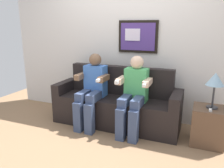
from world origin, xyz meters
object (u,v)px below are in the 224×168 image
person_on_right (134,93)px  couch (116,105)px  person_on_left (92,88)px  spare_remote_on_table (210,109)px  side_table_right (208,126)px  table_lamp (215,81)px

person_on_right → couch: bearing=152.9°
couch → person_on_left: bearing=-153.0°
person_on_left → couch: bearing=27.0°
person_on_right → spare_remote_on_table: 1.01m
couch → person_on_right: size_ratio=1.76×
side_table_right → table_lamp: 0.61m
side_table_right → table_lamp: size_ratio=1.09×
couch → spare_remote_on_table: size_ratio=14.99×
spare_remote_on_table → person_on_right: bearing=178.6°
person_on_right → person_on_left: bearing=180.0°
couch → person_on_left: (-0.33, -0.17, 0.29)m
side_table_right → person_on_left: bearing=-177.9°
couch → table_lamp: (1.35, -0.10, 0.55)m
couch → side_table_right: couch is taller
couch → person_on_right: person_on_right is taller
person_on_left → side_table_right: person_on_left is taller
person_on_left → table_lamp: 1.70m
table_lamp → person_on_right: bearing=-176.4°
side_table_right → spare_remote_on_table: (0.01, -0.09, 0.26)m
person_on_left → person_on_right: same height
couch → spare_remote_on_table: couch is taller
couch → person_on_right: 0.47m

